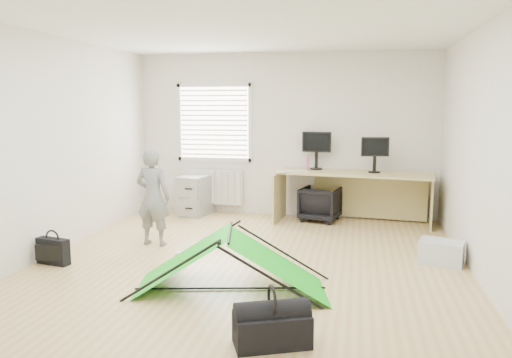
% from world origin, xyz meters
% --- Properties ---
extents(ground, '(5.50, 5.50, 0.00)m').
position_xyz_m(ground, '(0.00, 0.00, 0.00)').
color(ground, tan).
rests_on(ground, ground).
extents(back_wall, '(5.00, 0.02, 2.70)m').
position_xyz_m(back_wall, '(0.00, 2.75, 1.35)').
color(back_wall, silver).
rests_on(back_wall, ground).
extents(window, '(1.20, 0.06, 1.20)m').
position_xyz_m(window, '(-1.20, 2.71, 1.55)').
color(window, silver).
rests_on(window, back_wall).
extents(radiator, '(1.00, 0.12, 0.60)m').
position_xyz_m(radiator, '(-1.20, 2.67, 0.45)').
color(radiator, silver).
rests_on(radiator, back_wall).
extents(desk, '(2.45, 1.04, 0.81)m').
position_xyz_m(desk, '(1.16, 2.32, 0.40)').
color(desk, tan).
rests_on(desk, ground).
extents(filing_cabinet, '(0.53, 0.65, 0.67)m').
position_xyz_m(filing_cabinet, '(-1.47, 2.41, 0.33)').
color(filing_cabinet, '#999C9E').
rests_on(filing_cabinet, ground).
extents(monitor_left, '(0.48, 0.17, 0.45)m').
position_xyz_m(monitor_left, '(0.56, 2.58, 1.03)').
color(monitor_left, black).
rests_on(monitor_left, desk).
extents(monitor_right, '(0.43, 0.17, 0.40)m').
position_xyz_m(monitor_right, '(1.47, 2.35, 1.01)').
color(monitor_right, black).
rests_on(monitor_right, desk).
extents(keyboard, '(0.51, 0.33, 0.02)m').
position_xyz_m(keyboard, '(0.22, 2.17, 0.82)').
color(keyboard, beige).
rests_on(keyboard, desk).
extents(thermos, '(0.08, 0.08, 0.23)m').
position_xyz_m(thermos, '(0.42, 2.46, 0.92)').
color(thermos, '#BD6982').
rests_on(thermos, desk).
extents(office_chair, '(0.70, 0.71, 0.55)m').
position_xyz_m(office_chair, '(0.64, 2.40, 0.27)').
color(office_chair, black).
rests_on(office_chair, ground).
extents(person, '(0.50, 0.35, 1.29)m').
position_xyz_m(person, '(-1.42, 0.55, 0.65)').
color(person, gray).
rests_on(person, ground).
extents(kite, '(2.06, 1.24, 0.60)m').
position_xyz_m(kite, '(-0.01, -0.85, 0.30)').
color(kite, '#12C119').
rests_on(kite, ground).
extents(storage_crate, '(0.56, 0.46, 0.27)m').
position_xyz_m(storage_crate, '(2.21, 0.47, 0.14)').
color(storage_crate, silver).
rests_on(storage_crate, ground).
extents(tote_bag, '(0.33, 0.21, 0.37)m').
position_xyz_m(tote_bag, '(-1.66, 2.63, 0.18)').
color(tote_bag, '#1F9174').
rests_on(tote_bag, ground).
extents(laptop_bag, '(0.43, 0.20, 0.31)m').
position_xyz_m(laptop_bag, '(-2.24, -0.46, 0.15)').
color(laptop_bag, black).
rests_on(laptop_bag, ground).
extents(white_box, '(0.11, 0.11, 0.11)m').
position_xyz_m(white_box, '(-0.82, -0.06, 0.05)').
color(white_box, silver).
rests_on(white_box, ground).
extents(duffel_bag, '(0.65, 0.50, 0.25)m').
position_xyz_m(duffel_bag, '(0.60, -1.92, 0.13)').
color(duffel_bag, black).
rests_on(duffel_bag, ground).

